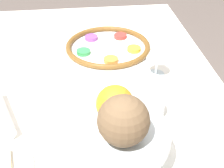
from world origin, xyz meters
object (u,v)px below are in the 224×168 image
at_px(wine_glass, 158,50).
at_px(coconut, 124,120).
at_px(seder_plate, 108,47).
at_px(cup_near, 150,107).
at_px(fruit_stand, 119,138).
at_px(orange_fruit, 115,104).

bearing_deg(wine_glass, coconut, -23.37).
xyz_separation_m(seder_plate, coconut, (0.58, -0.03, 0.15)).
height_order(seder_plate, cup_near, cup_near).
bearing_deg(wine_glass, cup_near, -18.15).
xyz_separation_m(fruit_stand, cup_near, (-0.17, 0.11, -0.06)).
bearing_deg(fruit_stand, coconut, 8.51).
distance_m(wine_glass, cup_near, 0.22).
xyz_separation_m(fruit_stand, orange_fruit, (-0.04, -0.00, 0.07)).
relative_size(wine_glass, coconut, 1.29).
xyz_separation_m(orange_fruit, cup_near, (-0.13, 0.11, -0.13)).
height_order(wine_glass, orange_fruit, orange_fruit).
relative_size(coconut, cup_near, 1.34).
distance_m(fruit_stand, orange_fruit, 0.08).
bearing_deg(orange_fruit, coconut, 7.32).
bearing_deg(wine_glass, orange_fruit, -28.58).
bearing_deg(coconut, orange_fruit, -172.68).
bearing_deg(cup_near, seder_plate, -169.06).
height_order(seder_plate, coconut, coconut).
bearing_deg(fruit_stand, wine_glass, 154.49).
xyz_separation_m(wine_glass, coconut, (0.40, -0.17, 0.07)).
xyz_separation_m(wine_glass, fruit_stand, (0.37, -0.18, -0.00)).
distance_m(seder_plate, fruit_stand, 0.56).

